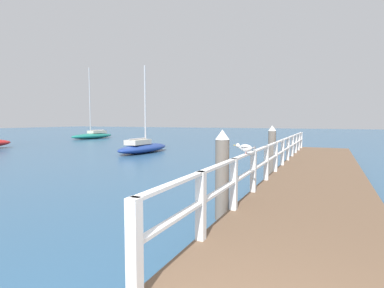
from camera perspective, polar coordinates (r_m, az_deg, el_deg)
pier_deck at (r=10.95m, az=22.50°, el=-5.54°), size 2.68×18.73×0.36m
pier_railing at (r=10.96m, az=16.03°, el=-1.29°), size 0.12×17.25×0.96m
dock_piling_near at (r=6.22m, az=5.66°, el=-5.67°), size 0.29×0.29×1.83m
dock_piling_far at (r=11.73m, az=14.71°, el=-1.05°), size 0.29×0.29×1.83m
seagull_foreground at (r=6.39m, az=9.92°, el=-0.65°), size 0.48×0.21×0.21m
boat_1 at (r=19.32m, az=-9.16°, el=-0.58°), size 1.64×4.73×5.44m
boat_3 at (r=35.86m, az=-18.04°, el=1.58°), size 1.92×5.88×7.78m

